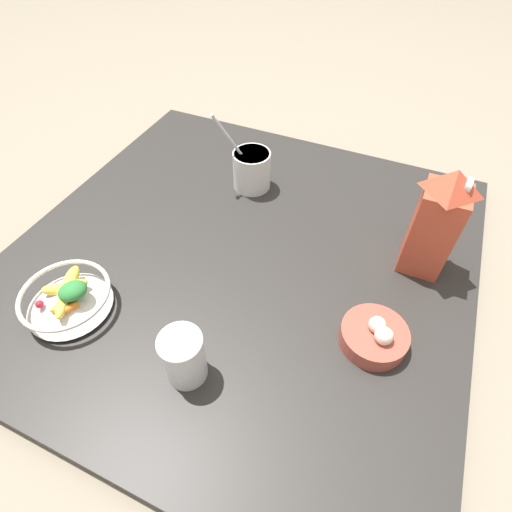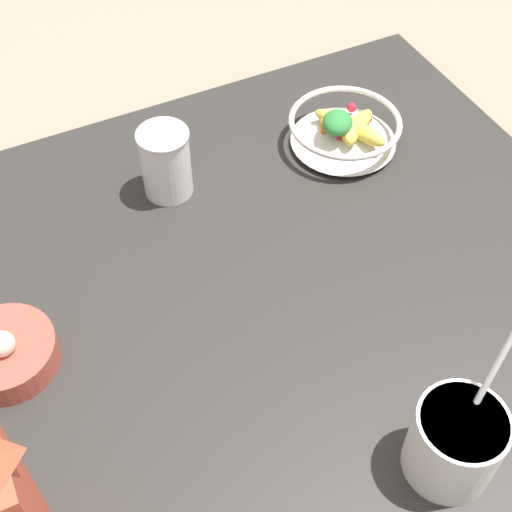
# 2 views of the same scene
# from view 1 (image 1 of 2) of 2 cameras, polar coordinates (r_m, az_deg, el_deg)

# --- Properties ---
(ground_plane) EXTENTS (6.00, 6.00, 0.00)m
(ground_plane) POSITION_cam_1_polar(r_m,az_deg,el_deg) (1.04, -2.01, -0.92)
(ground_plane) COLOR gray
(countertop) EXTENTS (1.11, 1.11, 0.04)m
(countertop) POSITION_cam_1_polar(r_m,az_deg,el_deg) (1.02, -2.04, -0.19)
(countertop) COLOR #2D2B28
(countertop) RESTS_ON ground_plane
(fruit_bowl) EXTENTS (0.20, 0.20, 0.08)m
(fruit_bowl) POSITION_cam_1_polar(r_m,az_deg,el_deg) (0.97, -25.36, -5.38)
(fruit_bowl) COLOR silver
(fruit_bowl) RESTS_ON countertop
(milk_carton) EXTENTS (0.09, 0.09, 0.28)m
(milk_carton) POSITION_cam_1_polar(r_m,az_deg,el_deg) (0.97, 24.33, 4.45)
(milk_carton) COLOR #CC4C33
(milk_carton) RESTS_ON countertop
(yogurt_tub) EXTENTS (0.11, 0.15, 0.24)m
(yogurt_tub) POSITION_cam_1_polar(r_m,az_deg,el_deg) (1.17, -0.63, 12.45)
(yogurt_tub) COLOR white
(yogurt_tub) RESTS_ON countertop
(drinking_cup) EXTENTS (0.08, 0.08, 0.12)m
(drinking_cup) POSITION_cam_1_polar(r_m,az_deg,el_deg) (0.78, -10.31, -13.93)
(drinking_cup) COLOR white
(drinking_cup) RESTS_ON countertop
(garlic_bowl) EXTENTS (0.14, 0.14, 0.07)m
(garlic_bowl) POSITION_cam_1_polar(r_m,az_deg,el_deg) (0.87, 16.55, -10.89)
(garlic_bowl) COLOR #B24C3D
(garlic_bowl) RESTS_ON countertop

